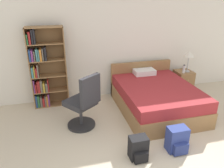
{
  "coord_description": "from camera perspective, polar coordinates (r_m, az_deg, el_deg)",
  "views": [
    {
      "loc": [
        -1.28,
        -1.71,
        2.41
      ],
      "look_at": [
        -0.31,
        1.98,
        0.79
      ],
      "focal_mm": 35.0,
      "sensor_mm": 36.0,
      "label": 1
    }
  ],
  "objects": [
    {
      "name": "wall_back",
      "position": [
        5.22,
        -0.23,
        10.66
      ],
      "size": [
        9.0,
        0.06,
        2.6
      ],
      "color": "white",
      "rests_on": "ground_plane"
    },
    {
      "name": "bookshelf",
      "position": [
        4.95,
        -17.3,
        3.5
      ],
      "size": [
        0.76,
        0.28,
        1.77
      ],
      "color": "olive",
      "rests_on": "ground_plane"
    },
    {
      "name": "bed",
      "position": [
        4.86,
        11.23,
        -3.27
      ],
      "size": [
        1.53,
        1.95,
        0.83
      ],
      "color": "olive",
      "rests_on": "ground_plane"
    },
    {
      "name": "office_chair",
      "position": [
        4.07,
        -7.38,
        -5.18
      ],
      "size": [
        0.7,
        0.72,
        1.1
      ],
      "color": "#232326",
      "rests_on": "ground_plane"
    },
    {
      "name": "nightstand",
      "position": [
        5.97,
        18.05,
        0.76
      ],
      "size": [
        0.41,
        0.44,
        0.54
      ],
      "color": "olive",
      "rests_on": "ground_plane"
    },
    {
      "name": "table_lamp",
      "position": [
        5.75,
        19.5,
        7.13
      ],
      "size": [
        0.25,
        0.25,
        0.53
      ],
      "color": "#B2B2B7",
      "rests_on": "nightstand"
    },
    {
      "name": "water_bottle",
      "position": [
        5.72,
        18.27,
        3.73
      ],
      "size": [
        0.07,
        0.07,
        0.21
      ],
      "color": "silver",
      "rests_on": "nightstand"
    },
    {
      "name": "backpack_blue",
      "position": [
        3.79,
        16.67,
        -13.84
      ],
      "size": [
        0.32,
        0.28,
        0.42
      ],
      "color": "navy",
      "rests_on": "ground_plane"
    },
    {
      "name": "backpack_black",
      "position": [
        3.53,
        6.94,
        -16.38
      ],
      "size": [
        0.28,
        0.27,
        0.37
      ],
      "color": "black",
      "rests_on": "ground_plane"
    }
  ]
}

